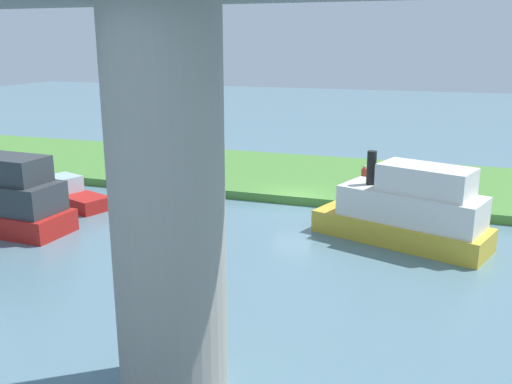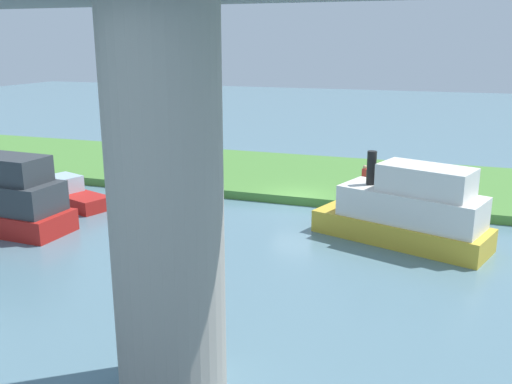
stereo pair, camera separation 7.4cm
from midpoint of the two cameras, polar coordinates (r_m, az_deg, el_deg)
name	(u,v)px [view 2 (the right image)]	position (r m, az deg, el deg)	size (l,w,h in m)	color
ground_plane	(295,205)	(31.91, 4.05, -1.35)	(160.00, 160.00, 0.00)	slate
grassy_bank	(319,178)	(37.48, 6.45, 1.47)	(80.00, 12.00, 0.50)	#4C8438
bridge_pylon	(166,211)	(14.02, -8.92, -1.92)	(2.84, 2.84, 9.90)	#9E998E
person_on_bank	(364,176)	(34.13, 11.01, 1.58)	(0.51, 0.51, 1.39)	#2D334C
mooring_post	(410,191)	(32.23, 15.42, 0.07)	(0.20, 0.20, 0.92)	brown
houseboat_blue	(407,211)	(26.52, 15.12, -1.89)	(8.39, 5.09, 4.07)	gold
motorboat_red	(71,195)	(33.41, -18.24, -0.29)	(5.23, 3.27, 1.64)	red
marker_buoy	(178,288)	(21.03, -7.86, -9.67)	(0.50, 0.50, 0.50)	orange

